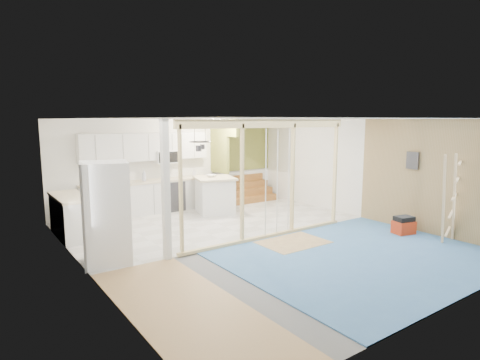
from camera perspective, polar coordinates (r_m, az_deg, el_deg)
room at (r=8.47m, az=2.50°, el=-0.13°), size 7.01×8.01×2.61m
floor_overlays at (r=8.84m, az=2.58°, el=-8.33°), size 7.00×8.00×0.03m
stud_frame at (r=8.26m, az=1.02°, el=1.80°), size 4.66×0.14×2.60m
base_cabinets at (r=10.79m, az=-15.51°, el=-3.04°), size 4.45×2.24×0.93m
upper_cabinets at (r=11.31m, az=-12.89°, el=4.50°), size 3.60×0.41×0.85m
green_partition at (r=12.64m, az=-0.30°, el=1.13°), size 2.25×1.51×2.60m
pot_rack at (r=9.80m, az=-5.71°, el=5.11°), size 0.52×0.52×0.72m
sheathing_panel at (r=9.85m, az=26.32°, el=0.21°), size 0.02×4.00×2.60m
electrical_panel at (r=10.06m, az=23.33°, el=2.57°), size 0.04×0.30×0.40m
ceiling_light at (r=11.62m, az=-1.07°, el=8.37°), size 0.32×0.32×0.08m
fridge at (r=7.55m, az=-18.46°, el=-4.53°), size 0.98×0.94×1.85m
island at (r=11.13m, az=-3.59°, el=-2.20°), size 1.28×1.28×1.01m
bowl at (r=11.12m, az=-4.10°, el=0.61°), size 0.28×0.28×0.07m
soap_bottle_a at (r=11.18m, az=-13.49°, el=0.66°), size 0.14×0.14×0.31m
soap_bottle_b at (r=11.96m, az=-6.55°, el=1.08°), size 0.12×0.12×0.21m
toolbox at (r=9.86m, az=22.26°, el=-6.04°), size 0.51×0.42×0.42m
ladder at (r=9.37m, az=27.74°, el=-2.33°), size 1.01×0.18×1.89m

